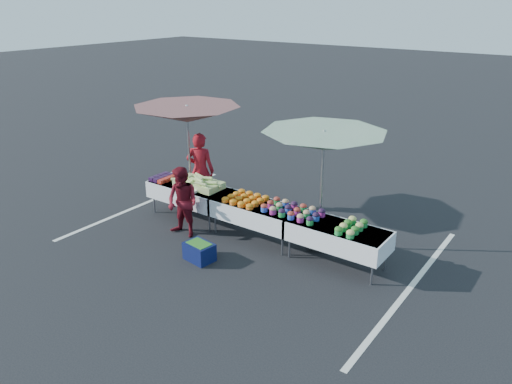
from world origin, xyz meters
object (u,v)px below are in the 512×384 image
Objects in this scene: vendor at (200,171)px; umbrella_left at (187,115)px; table_left at (189,192)px; table_right at (337,235)px; table_center at (256,211)px; umbrella_right at (324,142)px; storage_bin at (199,251)px; customer at (183,202)px.

vendor is 1.32m from umbrella_left.
table_left is 3.60m from table_right.
table_center is at bearing -10.80° from umbrella_left.
umbrella_right is at bearing 7.54° from table_left.
table_center is 1.44m from storage_bin.
customer is at bearing -53.44° from umbrella_left.
umbrella_right is 3.04m from storage_bin.
umbrella_right is (2.50, 1.15, 1.40)m from customer.
vendor is at bearing 52.06° from umbrella_left.
storage_bin is at bearing 108.07° from vendor.
table_right is 3.17m from customer.
table_right is 1.06× the size of vendor.
table_center is 1.06× the size of vendor.
table_left is at bearing -172.46° from umbrella_right.
table_left is at bearing 180.00° from table_right.
customer is 2.51× the size of storage_bin.
umbrella_right is at bearing 18.11° from table_center.
vendor is at bearing 107.37° from table_left.
umbrella_right is at bearing 56.21° from storage_bin.
table_center is at bearing 180.00° from table_right.
umbrella_left is at bearing 129.19° from table_left.
table_left is 0.74× the size of umbrella_right.
table_left is 0.64× the size of umbrella_left.
table_right is at bearing -34.73° from umbrella_right.
table_center is 0.74× the size of umbrella_right.
table_center and table_right have the same top height.
umbrella_left reaches higher than table_center.
vendor reaches higher than table_left.
umbrella_right is at bearing 23.67° from customer.
umbrella_left reaches higher than table_left.
vendor is at bearing 171.09° from table_right.
umbrella_left is at bearing 169.20° from table_center.
table_right reaches higher than storage_bin.
table_right is at bearing -5.90° from umbrella_left.
storage_bin is at bearing -147.52° from table_right.
umbrella_right is at bearing 154.02° from vendor.
table_right is at bearing 148.56° from vendor.
customer is at bearing -155.27° from umbrella_right.
table_left is at bearing -50.81° from umbrella_left.
umbrella_left is at bearing 125.50° from customer.
table_left is at bearing 84.85° from vendor.
umbrella_right reaches higher than table_center.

